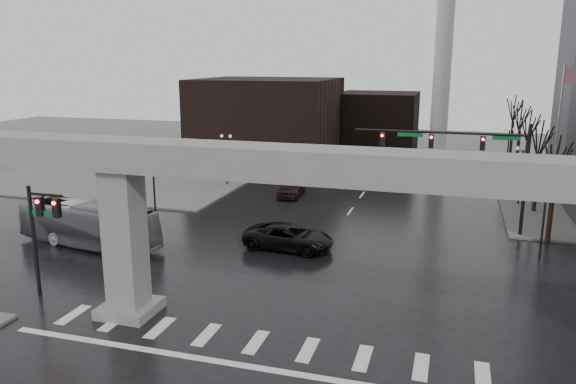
# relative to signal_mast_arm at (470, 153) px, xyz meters

# --- Properties ---
(ground) EXTENTS (160.00, 160.00, 0.00)m
(ground) POSITION_rel_signal_mast_arm_xyz_m (-8.99, -18.80, -5.83)
(ground) COLOR black
(ground) RESTS_ON ground
(sidewalk_nw) EXTENTS (28.00, 36.00, 0.15)m
(sidewalk_nw) POSITION_rel_signal_mast_arm_xyz_m (-34.99, 17.20, -5.75)
(sidewalk_nw) COLOR #62605D
(sidewalk_nw) RESTS_ON ground
(elevated_guideway) EXTENTS (48.00, 2.60, 8.70)m
(elevated_guideway) POSITION_rel_signal_mast_arm_xyz_m (-7.73, -18.80, 1.05)
(elevated_guideway) COLOR gray
(elevated_guideway) RESTS_ON ground
(building_far_left) EXTENTS (16.00, 14.00, 10.00)m
(building_far_left) POSITION_rel_signal_mast_arm_xyz_m (-22.99, 23.20, -0.83)
(building_far_left) COLOR black
(building_far_left) RESTS_ON ground
(building_far_mid) EXTENTS (10.00, 10.00, 8.00)m
(building_far_mid) POSITION_rel_signal_mast_arm_xyz_m (-10.99, 33.20, -1.83)
(building_far_mid) COLOR black
(building_far_mid) RESTS_ON ground
(smokestack) EXTENTS (3.60, 3.60, 30.00)m
(smokestack) POSITION_rel_signal_mast_arm_xyz_m (-2.99, 27.20, 7.52)
(smokestack) COLOR white
(smokestack) RESTS_ON ground
(signal_mast_arm) EXTENTS (12.12, 0.43, 8.00)m
(signal_mast_arm) POSITION_rel_signal_mast_arm_xyz_m (0.00, 0.00, 0.00)
(signal_mast_arm) COLOR black
(signal_mast_arm) RESTS_ON ground
(signal_left_pole) EXTENTS (2.30, 0.30, 6.00)m
(signal_left_pole) POSITION_rel_signal_mast_arm_xyz_m (-21.24, -18.30, -1.76)
(signal_left_pole) COLOR black
(signal_left_pole) RESTS_ON ground
(flagpole_assembly) EXTENTS (2.06, 0.12, 12.00)m
(flagpole_assembly) POSITION_rel_signal_mast_arm_xyz_m (6.30, 3.20, 1.70)
(flagpole_assembly) COLOR silver
(flagpole_assembly) RESTS_ON ground
(lamp_right_0) EXTENTS (1.22, 0.32, 5.11)m
(lamp_right_0) POSITION_rel_signal_mast_arm_xyz_m (4.51, -4.80, -2.36)
(lamp_right_0) COLOR black
(lamp_right_0) RESTS_ON ground
(lamp_right_1) EXTENTS (1.22, 0.32, 5.11)m
(lamp_right_1) POSITION_rel_signal_mast_arm_xyz_m (4.51, 9.20, -2.36)
(lamp_right_1) COLOR black
(lamp_right_1) RESTS_ON ground
(lamp_right_2) EXTENTS (1.22, 0.32, 5.11)m
(lamp_right_2) POSITION_rel_signal_mast_arm_xyz_m (4.51, 23.20, -2.36)
(lamp_right_2) COLOR black
(lamp_right_2) RESTS_ON ground
(lamp_left_0) EXTENTS (1.22, 0.32, 5.11)m
(lamp_left_0) POSITION_rel_signal_mast_arm_xyz_m (-22.49, -4.80, -2.36)
(lamp_left_0) COLOR black
(lamp_left_0) RESTS_ON ground
(lamp_left_1) EXTENTS (1.22, 0.32, 5.11)m
(lamp_left_1) POSITION_rel_signal_mast_arm_xyz_m (-22.49, 9.20, -2.36)
(lamp_left_1) COLOR black
(lamp_left_1) RESTS_ON ground
(lamp_left_2) EXTENTS (1.22, 0.32, 5.11)m
(lamp_left_2) POSITION_rel_signal_mast_arm_xyz_m (-22.49, 23.20, -2.36)
(lamp_left_2) COLOR black
(lamp_left_2) RESTS_ON ground
(tree_right_0) EXTENTS (1.09, 1.58, 7.50)m
(tree_right_0) POSITION_rel_signal_mast_arm_xyz_m (5.54, -0.78, -3.04)
(tree_right_0) COLOR black
(tree_right_0) RESTS_ON ground
(tree_right_1) EXTENTS (1.09, 1.61, 7.67)m
(tree_right_1) POSITION_rel_signal_mast_arm_xyz_m (5.54, 7.22, -2.98)
(tree_right_1) COLOR black
(tree_right_1) RESTS_ON ground
(tree_right_2) EXTENTS (1.10, 1.63, 7.85)m
(tree_right_2) POSITION_rel_signal_mast_arm_xyz_m (5.54, 15.22, -2.91)
(tree_right_2) COLOR black
(tree_right_2) RESTS_ON ground
(tree_right_3) EXTENTS (1.11, 1.66, 8.02)m
(tree_right_3) POSITION_rel_signal_mast_arm_xyz_m (5.54, 23.22, -2.85)
(tree_right_3) COLOR black
(tree_right_3) RESTS_ON ground
(tree_right_4) EXTENTS (1.12, 1.69, 8.19)m
(tree_right_4) POSITION_rel_signal_mast_arm_xyz_m (5.54, 31.22, -2.79)
(tree_right_4) COLOR black
(tree_right_4) RESTS_ON ground
(pickup_truck) EXTENTS (6.12, 3.08, 1.66)m
(pickup_truck) POSITION_rel_signal_mast_arm_xyz_m (-11.19, -7.30, -5.00)
(pickup_truck) COLOR black
(pickup_truck) RESTS_ON ground
(city_bus) EXTENTS (10.99, 4.43, 2.98)m
(city_bus) POSITION_rel_signal_mast_arm_xyz_m (-24.32, -10.47, -4.34)
(city_bus) COLOR #959599
(city_bus) RESTS_ON ground
(far_car) EXTENTS (2.22, 4.96, 1.66)m
(far_car) POSITION_rel_signal_mast_arm_xyz_m (-15.15, 6.96, -5.00)
(far_car) COLOR black
(far_car) RESTS_ON ground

